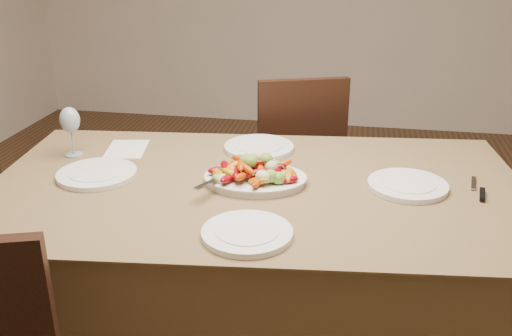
{
  "coord_description": "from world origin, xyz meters",
  "views": [
    {
      "loc": [
        0.28,
        -1.79,
        1.56
      ],
      "look_at": [
        -0.04,
        -0.03,
        0.82
      ],
      "focal_mm": 40.0,
      "sensor_mm": 36.0,
      "label": 1
    }
  ],
  "objects_px": {
    "plate_far": "(259,148)",
    "plate_near": "(247,233)",
    "plate_right": "(408,186)",
    "serving_platter": "(255,180)",
    "dining_table": "(256,278)",
    "wine_glass": "(71,130)",
    "chair_far": "(292,162)",
    "plate_left": "(97,174)"
  },
  "relations": [
    {
      "from": "plate_far",
      "to": "plate_near",
      "type": "distance_m",
      "value": 0.7
    },
    {
      "from": "plate_right",
      "to": "serving_platter",
      "type": "bearing_deg",
      "value": -173.63
    },
    {
      "from": "dining_table",
      "to": "plate_near",
      "type": "distance_m",
      "value": 0.53
    },
    {
      "from": "serving_platter",
      "to": "plate_right",
      "type": "distance_m",
      "value": 0.52
    },
    {
      "from": "plate_near",
      "to": "wine_glass",
      "type": "height_order",
      "value": "wine_glass"
    },
    {
      "from": "plate_right",
      "to": "chair_far",
      "type": "bearing_deg",
      "value": 119.56
    },
    {
      "from": "serving_platter",
      "to": "plate_near",
      "type": "relative_size",
      "value": 1.3
    },
    {
      "from": "serving_platter",
      "to": "plate_right",
      "type": "xyz_separation_m",
      "value": [
        0.51,
        0.06,
        -0.0
      ]
    },
    {
      "from": "dining_table",
      "to": "plate_far",
      "type": "relative_size",
      "value": 6.67
    },
    {
      "from": "chair_far",
      "to": "plate_near",
      "type": "distance_m",
      "value": 1.32
    },
    {
      "from": "chair_far",
      "to": "plate_near",
      "type": "relative_size",
      "value": 3.63
    },
    {
      "from": "serving_platter",
      "to": "plate_far",
      "type": "relative_size",
      "value": 1.23
    },
    {
      "from": "plate_left",
      "to": "plate_far",
      "type": "bearing_deg",
      "value": 35.28
    },
    {
      "from": "plate_right",
      "to": "plate_far",
      "type": "relative_size",
      "value": 0.97
    },
    {
      "from": "serving_platter",
      "to": "plate_near",
      "type": "xyz_separation_m",
      "value": [
        0.04,
        -0.36,
        -0.0
      ]
    },
    {
      "from": "chair_far",
      "to": "plate_far",
      "type": "bearing_deg",
      "value": 63.57
    },
    {
      "from": "dining_table",
      "to": "plate_left",
      "type": "bearing_deg",
      "value": -176.81
    },
    {
      "from": "chair_far",
      "to": "plate_left",
      "type": "distance_m",
      "value": 1.16
    },
    {
      "from": "plate_right",
      "to": "plate_left",
      "type": "bearing_deg",
      "value": -174.86
    },
    {
      "from": "serving_platter",
      "to": "chair_far",
      "type": "bearing_deg",
      "value": 88.59
    },
    {
      "from": "serving_platter",
      "to": "wine_glass",
      "type": "distance_m",
      "value": 0.76
    },
    {
      "from": "chair_far",
      "to": "plate_far",
      "type": "height_order",
      "value": "chair_far"
    },
    {
      "from": "plate_near",
      "to": "plate_left",
      "type": "bearing_deg",
      "value": 151.81
    },
    {
      "from": "chair_far",
      "to": "plate_right",
      "type": "height_order",
      "value": "chair_far"
    },
    {
      "from": "plate_left",
      "to": "wine_glass",
      "type": "bearing_deg",
      "value": 134.69
    },
    {
      "from": "chair_far",
      "to": "plate_far",
      "type": "distance_m",
      "value": 0.67
    },
    {
      "from": "dining_table",
      "to": "wine_glass",
      "type": "relative_size",
      "value": 8.98
    },
    {
      "from": "serving_platter",
      "to": "plate_right",
      "type": "relative_size",
      "value": 1.27
    },
    {
      "from": "serving_platter",
      "to": "wine_glass",
      "type": "height_order",
      "value": "wine_glass"
    },
    {
      "from": "dining_table",
      "to": "chair_far",
      "type": "height_order",
      "value": "chair_far"
    },
    {
      "from": "plate_left",
      "to": "dining_table",
      "type": "bearing_deg",
      "value": 3.19
    },
    {
      "from": "serving_platter",
      "to": "plate_left",
      "type": "distance_m",
      "value": 0.56
    },
    {
      "from": "plate_right",
      "to": "plate_near",
      "type": "distance_m",
      "value": 0.63
    },
    {
      "from": "plate_left",
      "to": "plate_near",
      "type": "height_order",
      "value": "same"
    },
    {
      "from": "serving_platter",
      "to": "plate_left",
      "type": "bearing_deg",
      "value": -175.97
    },
    {
      "from": "plate_near",
      "to": "wine_glass",
      "type": "xyz_separation_m",
      "value": [
        -0.78,
        0.5,
        0.09
      ]
    },
    {
      "from": "dining_table",
      "to": "wine_glass",
      "type": "distance_m",
      "value": 0.9
    },
    {
      "from": "plate_right",
      "to": "wine_glass",
      "type": "relative_size",
      "value": 1.31
    },
    {
      "from": "plate_near",
      "to": "dining_table",
      "type": "bearing_deg",
      "value": 96.27
    },
    {
      "from": "plate_right",
      "to": "plate_far",
      "type": "xyz_separation_m",
      "value": [
        -0.56,
        0.27,
        0.0
      ]
    },
    {
      "from": "plate_near",
      "to": "serving_platter",
      "type": "bearing_deg",
      "value": 96.72
    },
    {
      "from": "plate_right",
      "to": "dining_table",
      "type": "bearing_deg",
      "value": -172.7
    }
  ]
}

